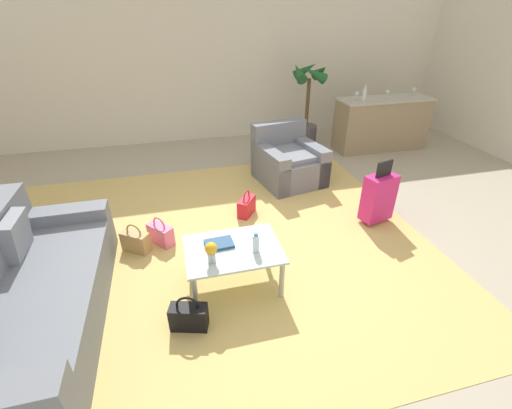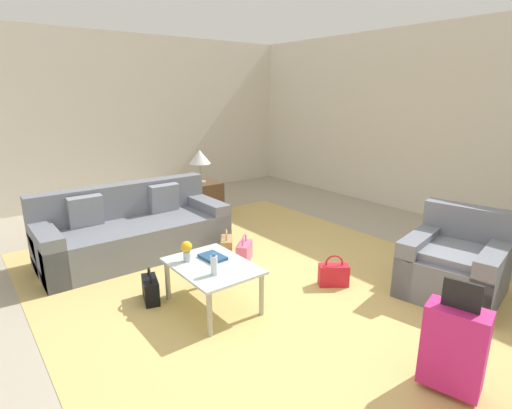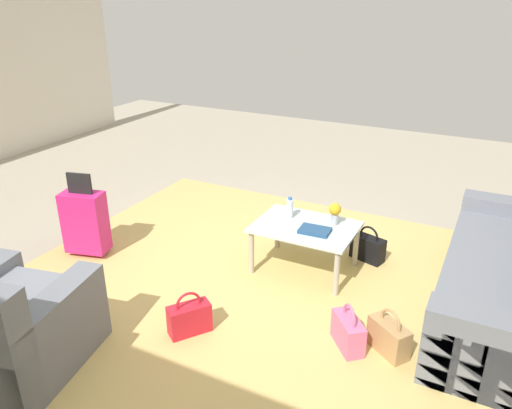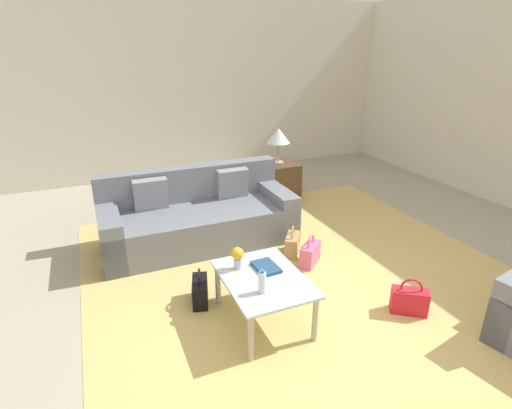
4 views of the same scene
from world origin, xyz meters
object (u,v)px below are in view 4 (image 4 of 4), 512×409
(table_lamp, at_px, (278,136))
(handbag_black, at_px, (200,291))
(couch, at_px, (197,217))
(handbag_tan, at_px, (292,244))
(handbag_pink, at_px, (310,254))
(handbag_red, at_px, (409,300))
(water_bottle, at_px, (262,282))
(flower_vase, at_px, (238,256))
(side_table, at_px, (277,180))
(coffee_table_book, at_px, (266,267))
(coffee_table, at_px, (263,283))

(table_lamp, relative_size, handbag_black, 1.55)
(couch, xyz_separation_m, handbag_tan, (0.82, 0.91, -0.17))
(handbag_pink, bearing_deg, handbag_red, 18.99)
(table_lamp, height_order, handbag_pink, table_lamp)
(couch, distance_m, table_lamp, 2.01)
(table_lamp, distance_m, handbag_black, 3.14)
(water_bottle, bearing_deg, handbag_black, -153.59)
(flower_vase, xyz_separation_m, side_table, (-2.58, 1.65, -0.29))
(table_lamp, bearing_deg, couch, -57.99)
(couch, bearing_deg, coffee_table_book, 6.12)
(coffee_table, height_order, water_bottle, water_bottle)
(water_bottle, relative_size, handbag_red, 0.57)
(coffee_table, height_order, handbag_pink, coffee_table)
(couch, distance_m, side_table, 1.89)
(water_bottle, height_order, handbag_red, water_bottle)
(coffee_table_book, relative_size, handbag_red, 0.75)
(table_lamp, xyz_separation_m, handbag_black, (2.32, -1.94, -0.85))
(coffee_table_book, relative_size, table_lamp, 0.48)
(water_bottle, distance_m, handbag_black, 0.87)
(table_lamp, bearing_deg, side_table, 0.00)
(coffee_table_book, bearing_deg, handbag_pink, 122.38)
(water_bottle, bearing_deg, table_lamp, 151.93)
(coffee_table, xyz_separation_m, flower_vase, (-0.22, -0.15, 0.19))
(handbag_black, relative_size, handbag_tan, 1.00)
(water_bottle, relative_size, flower_vase, 1.00)
(flower_vase, height_order, handbag_tan, flower_vase)
(handbag_tan, height_order, handbag_red, same)
(couch, relative_size, handbag_red, 6.42)
(flower_vase, distance_m, handbag_pink, 1.23)
(coffee_table, height_order, table_lamp, table_lamp)
(table_lamp, height_order, handbag_black, table_lamp)
(coffee_table_book, bearing_deg, flower_vase, -116.85)
(handbag_red, bearing_deg, side_table, 175.99)
(handbag_pink, xyz_separation_m, handbag_black, (0.22, -1.33, 0.00))
(table_lamp, relative_size, handbag_pink, 1.55)
(water_bottle, bearing_deg, flower_vase, -173.21)
(couch, distance_m, water_bottle, 2.01)
(handbag_pink, bearing_deg, side_table, 163.75)
(couch, height_order, handbag_black, couch)
(side_table, bearing_deg, handbag_red, -4.01)
(water_bottle, height_order, coffee_table_book, water_bottle)
(side_table, distance_m, handbag_pink, 2.19)
(table_lamp, bearing_deg, handbag_pink, -16.25)
(side_table, bearing_deg, table_lamp, 0.00)
(coffee_table, bearing_deg, side_table, 151.82)
(coffee_table_book, xyz_separation_m, handbag_tan, (-0.86, 0.73, -0.33))
(coffee_table_book, height_order, flower_vase, flower_vase)
(coffee_table, distance_m, handbag_red, 1.37)
(handbag_red, bearing_deg, handbag_tan, -161.66)
(handbag_tan, relative_size, handbag_red, 1.00)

